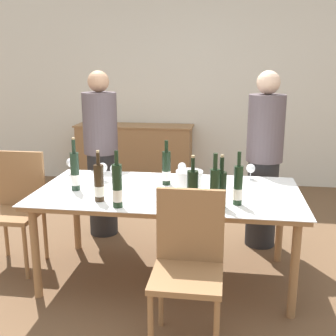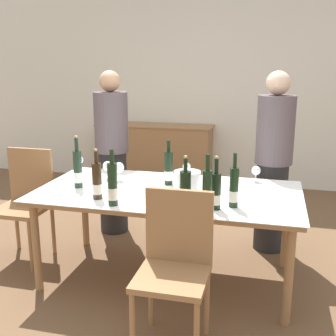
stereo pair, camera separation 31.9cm
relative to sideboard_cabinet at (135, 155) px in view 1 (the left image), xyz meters
name	(u,v)px [view 1 (the left image)]	position (x,y,z in m)	size (l,w,h in m)	color
ground_plane	(168,277)	(0.84, -2.58, -0.43)	(12.00, 12.00, 0.00)	brown
back_wall	(197,84)	(0.84, 0.29, 0.97)	(8.00, 0.10, 2.80)	silver
sideboard_cabinet	(135,155)	(0.00, 0.00, 0.00)	(1.62, 0.46, 0.85)	#996B42
dining_table	(168,198)	(0.84, -2.58, 0.25)	(2.02, 1.04, 0.74)	#996B42
ice_bucket	(189,183)	(1.02, -2.70, 0.41)	(0.20, 0.20, 0.20)	white
wine_bottle_0	(238,186)	(1.36, -2.83, 0.44)	(0.06, 0.06, 0.38)	black
wine_bottle_1	(221,190)	(1.25, -2.90, 0.43)	(0.07, 0.07, 0.37)	black
wine_bottle_2	(215,192)	(1.21, -3.02, 0.45)	(0.07, 0.07, 0.40)	black
wine_bottle_3	(166,169)	(0.80, -2.41, 0.44)	(0.07, 0.07, 0.36)	black
wine_bottle_4	(117,187)	(0.55, -3.00, 0.45)	(0.07, 0.07, 0.39)	black
wine_bottle_5	(192,192)	(1.07, -3.01, 0.44)	(0.08, 0.08, 0.38)	black
wine_bottle_6	(99,184)	(0.39, -2.89, 0.43)	(0.07, 0.07, 0.37)	#332314
wine_bottle_7	(75,172)	(0.13, -2.66, 0.45)	(0.07, 0.07, 0.41)	#1E3323
wine_glass_0	(115,169)	(0.38, -2.41, 0.42)	(0.08, 0.08, 0.16)	white
wine_glass_1	(182,167)	(0.90, -2.18, 0.40)	(0.07, 0.07, 0.13)	white
wine_glass_2	(103,168)	(0.26, -2.38, 0.42)	(0.08, 0.08, 0.15)	white
wine_glass_3	(251,169)	(1.48, -2.16, 0.40)	(0.08, 0.08, 0.13)	white
wine_glass_4	(71,163)	(-0.07, -2.21, 0.41)	(0.08, 0.08, 0.15)	white
chair_left_end	(17,201)	(-0.46, -2.49, 0.13)	(0.42, 0.42, 0.97)	#996B42
chair_near_front	(188,258)	(1.07, -3.32, 0.12)	(0.42, 0.42, 0.95)	#996B42
person_host	(101,155)	(0.06, -1.76, 0.39)	(0.33, 0.33, 1.62)	#262628
person_guest_left	(264,161)	(1.62, -1.81, 0.39)	(0.33, 0.33, 1.63)	#262628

